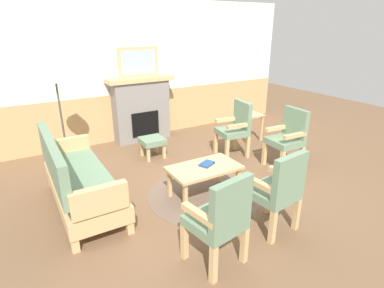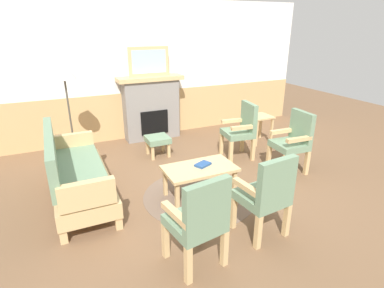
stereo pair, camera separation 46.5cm
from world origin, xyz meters
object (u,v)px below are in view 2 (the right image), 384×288
(coffee_table, at_px, (200,171))
(armchair_by_window_left, at_px, (242,128))
(framed_picture, at_px, (149,62))
(book_on_table, at_px, (203,164))
(floor_lamp_by_couch, at_px, (64,78))
(footstool, at_px, (158,141))
(side_table, at_px, (259,121))
(fireplace, at_px, (151,107))
(armchair_near_fireplace, at_px, (294,139))
(couch, at_px, (76,174))
(armchair_front_center, at_px, (266,193))
(armchair_front_left, at_px, (199,219))

(coffee_table, xyz_separation_m, armchair_by_window_left, (1.27, 0.93, 0.15))
(coffee_table, bearing_deg, framed_picture, 86.72)
(book_on_table, relative_size, floor_lamp_by_couch, 0.13)
(footstool, bearing_deg, side_table, -4.95)
(fireplace, relative_size, armchair_near_fireplace, 1.33)
(floor_lamp_by_couch, bearing_deg, couch, -93.68)
(footstool, xyz_separation_m, armchair_near_fireplace, (1.76, -1.49, 0.25))
(framed_picture, xyz_separation_m, book_on_table, (-0.08, -2.54, -1.10))
(armchair_front_center, bearing_deg, fireplace, 92.08)
(couch, bearing_deg, side_table, 13.49)
(footstool, height_order, armchair_by_window_left, armchair_by_window_left)
(framed_picture, distance_m, couch, 2.85)
(footstool, bearing_deg, armchair_near_fireplace, -40.25)
(framed_picture, xyz_separation_m, coffee_table, (-0.15, -2.57, -1.17))
(footstool, bearing_deg, framed_picture, 78.07)
(armchair_near_fireplace, xyz_separation_m, side_table, (0.31, 1.31, -0.10))
(coffee_table, xyz_separation_m, armchair_front_center, (0.28, -1.07, 0.15))
(fireplace, distance_m, armchair_near_fireplace, 2.91)
(armchair_near_fireplace, relative_size, side_table, 1.78)
(book_on_table, height_order, armchair_near_fireplace, armchair_near_fireplace)
(side_table, height_order, floor_lamp_by_couch, floor_lamp_by_couch)
(armchair_front_left, distance_m, armchair_front_center, 0.88)
(armchair_by_window_left, distance_m, armchair_front_left, 2.82)
(armchair_front_center, height_order, side_table, armchair_front_center)
(armchair_front_left, bearing_deg, side_table, 45.05)
(armchair_by_window_left, distance_m, side_table, 0.89)
(footstool, relative_size, armchair_near_fireplace, 0.41)
(couch, height_order, coffee_table, couch)
(framed_picture, bearing_deg, armchair_near_fireplace, -57.70)
(armchair_by_window_left, bearing_deg, side_table, 33.16)
(side_table, bearing_deg, armchair_front_center, -124.89)
(footstool, bearing_deg, armchair_front_center, -82.79)
(framed_picture, relative_size, armchair_front_left, 0.82)
(armchair_front_center, bearing_deg, floor_lamp_by_couch, 120.05)
(floor_lamp_by_couch, bearing_deg, armchair_front_left, -74.58)
(framed_picture, relative_size, coffee_table, 0.83)
(armchair_front_left, relative_size, side_table, 1.78)
(fireplace, distance_m, couch, 2.62)
(couch, height_order, armchair_by_window_left, same)
(framed_picture, height_order, footstool, framed_picture)
(framed_picture, bearing_deg, fireplace, -90.00)
(footstool, xyz_separation_m, floor_lamp_by_couch, (-1.38, 0.31, 1.17))
(framed_picture, xyz_separation_m, armchair_front_left, (-0.74, -3.75, -1.02))
(framed_picture, distance_m, coffee_table, 2.83)
(couch, bearing_deg, framed_picture, 50.00)
(side_table, bearing_deg, armchair_near_fireplace, -103.36)
(coffee_table, bearing_deg, armchair_by_window_left, 36.32)
(footstool, bearing_deg, fireplace, 78.07)
(couch, relative_size, side_table, 3.27)
(couch, xyz_separation_m, footstool, (1.47, 1.03, -0.11))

